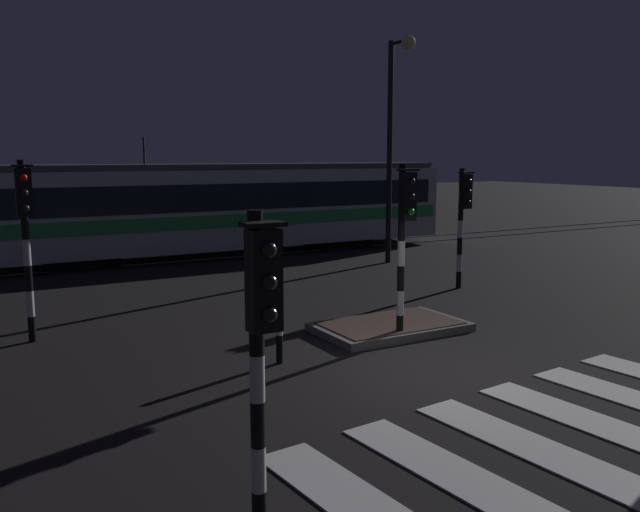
{
  "coord_description": "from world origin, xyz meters",
  "views": [
    {
      "loc": [
        -6.72,
        -8.27,
        3.54
      ],
      "look_at": [
        0.21,
        3.93,
        1.4
      ],
      "focal_mm": 37.11,
      "sensor_mm": 36.0,
      "label": 1
    }
  ],
  "objects_px": {
    "street_lamp_trackside_right": "(395,123)",
    "tram": "(220,206)",
    "traffic_light_corner_far_right": "(463,210)",
    "traffic_light_median_centre": "(404,225)",
    "traffic_light_corner_far_left": "(25,224)",
    "traffic_light_corner_near_left": "(261,328)",
    "bollard_island_edge": "(279,332)"
  },
  "relations": [
    {
      "from": "traffic_light_corner_near_left",
      "to": "tram",
      "type": "bearing_deg",
      "value": 70.06
    },
    {
      "from": "traffic_light_corner_far_right",
      "to": "street_lamp_trackside_right",
      "type": "distance_m",
      "value": 5.06
    },
    {
      "from": "traffic_light_corner_far_left",
      "to": "bollard_island_edge",
      "type": "relative_size",
      "value": 3.12
    },
    {
      "from": "traffic_light_corner_far_left",
      "to": "street_lamp_trackside_right",
      "type": "bearing_deg",
      "value": 20.37
    },
    {
      "from": "traffic_light_corner_near_left",
      "to": "bollard_island_edge",
      "type": "bearing_deg",
      "value": 62.27
    },
    {
      "from": "street_lamp_trackside_right",
      "to": "bollard_island_edge",
      "type": "distance_m",
      "value": 11.77
    },
    {
      "from": "traffic_light_median_centre",
      "to": "traffic_light_corner_far_left",
      "type": "distance_m",
      "value": 7.07
    },
    {
      "from": "traffic_light_corner_near_left",
      "to": "traffic_light_median_centre",
      "type": "height_order",
      "value": "traffic_light_median_centre"
    },
    {
      "from": "traffic_light_corner_far_left",
      "to": "street_lamp_trackside_right",
      "type": "relative_size",
      "value": 0.48
    },
    {
      "from": "street_lamp_trackside_right",
      "to": "bollard_island_edge",
      "type": "relative_size",
      "value": 6.48
    },
    {
      "from": "traffic_light_corner_far_left",
      "to": "street_lamp_trackside_right",
      "type": "distance_m",
      "value": 12.45
    },
    {
      "from": "bollard_island_edge",
      "to": "traffic_light_corner_far_left",
      "type": "bearing_deg",
      "value": 135.63
    },
    {
      "from": "traffic_light_corner_near_left",
      "to": "street_lamp_trackside_right",
      "type": "distance_m",
      "value": 16.37
    },
    {
      "from": "traffic_light_corner_far_right",
      "to": "traffic_light_median_centre",
      "type": "relative_size",
      "value": 0.95
    },
    {
      "from": "traffic_light_corner_far_left",
      "to": "street_lamp_trackside_right",
      "type": "xyz_separation_m",
      "value": [
        11.47,
        4.26,
        2.27
      ]
    },
    {
      "from": "traffic_light_median_centre",
      "to": "tram",
      "type": "relative_size",
      "value": 0.19
    },
    {
      "from": "street_lamp_trackside_right",
      "to": "bollard_island_edge",
      "type": "height_order",
      "value": "street_lamp_trackside_right"
    },
    {
      "from": "traffic_light_corner_far_right",
      "to": "traffic_light_corner_near_left",
      "type": "bearing_deg",
      "value": -139.77
    },
    {
      "from": "traffic_light_corner_near_left",
      "to": "traffic_light_corner_far_left",
      "type": "bearing_deg",
      "value": 97.57
    },
    {
      "from": "street_lamp_trackside_right",
      "to": "tram",
      "type": "xyz_separation_m",
      "value": [
        -4.26,
        4.52,
        -2.81
      ]
    },
    {
      "from": "traffic_light_corner_far_left",
      "to": "street_lamp_trackside_right",
      "type": "height_order",
      "value": "street_lamp_trackside_right"
    },
    {
      "from": "traffic_light_corner_far_right",
      "to": "tram",
      "type": "height_order",
      "value": "tram"
    },
    {
      "from": "traffic_light_corner_far_right",
      "to": "traffic_light_corner_far_left",
      "type": "distance_m",
      "value": 10.6
    },
    {
      "from": "traffic_light_corner_near_left",
      "to": "tram",
      "type": "height_order",
      "value": "tram"
    },
    {
      "from": "traffic_light_corner_far_left",
      "to": "bollard_island_edge",
      "type": "bearing_deg",
      "value": -44.37
    },
    {
      "from": "tram",
      "to": "traffic_light_median_centre",
      "type": "bearing_deg",
      "value": -94.65
    },
    {
      "from": "traffic_light_corner_far_left",
      "to": "tram",
      "type": "xyz_separation_m",
      "value": [
        7.22,
        8.78,
        -0.53
      ]
    },
    {
      "from": "traffic_light_corner_near_left",
      "to": "street_lamp_trackside_right",
      "type": "bearing_deg",
      "value": 50.02
    },
    {
      "from": "traffic_light_corner_near_left",
      "to": "bollard_island_edge",
      "type": "height_order",
      "value": "traffic_light_corner_near_left"
    },
    {
      "from": "street_lamp_trackside_right",
      "to": "traffic_light_corner_near_left",
      "type": "bearing_deg",
      "value": -129.98
    },
    {
      "from": "street_lamp_trackside_right",
      "to": "traffic_light_corner_far_right",
      "type": "bearing_deg",
      "value": -101.39
    },
    {
      "from": "traffic_light_median_centre",
      "to": "traffic_light_corner_far_left",
      "type": "relative_size",
      "value": 0.98
    }
  ]
}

